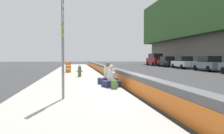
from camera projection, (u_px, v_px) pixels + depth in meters
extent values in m
plane|color=#353538|center=(140.00, 96.00, 9.60)|extent=(160.00, 160.00, 0.00)
cube|color=#A8A59E|center=(73.00, 96.00, 9.19)|extent=(80.00, 4.40, 0.14)
cube|color=#545456|center=(140.00, 86.00, 9.58)|extent=(76.00, 0.44, 0.85)
cube|color=orange|center=(135.00, 87.00, 9.55)|extent=(74.48, 0.01, 0.54)
cylinder|color=gray|center=(63.00, 46.00, 8.15)|extent=(0.09, 0.09, 3.60)
cube|color=white|center=(63.00, 2.00, 8.09)|extent=(0.44, 0.02, 0.36)
cube|color=black|center=(63.00, 2.00, 8.09)|extent=(0.30, 0.01, 0.10)
cube|color=white|center=(63.00, 17.00, 8.11)|extent=(0.44, 0.02, 0.36)
cube|color=#1956AD|center=(64.00, 17.00, 8.11)|extent=(0.30, 0.01, 0.10)
cube|color=yellow|center=(63.00, 32.00, 8.13)|extent=(0.44, 0.02, 0.36)
cube|color=black|center=(64.00, 32.00, 8.13)|extent=(0.30, 0.01, 0.10)
cylinder|color=#47663D|center=(80.00, 72.00, 17.64)|extent=(0.24, 0.24, 0.72)
cone|color=gray|center=(80.00, 66.00, 17.62)|extent=(0.26, 0.26, 0.16)
cylinder|color=gray|center=(82.00, 71.00, 17.66)|extent=(0.10, 0.12, 0.10)
cylinder|color=gray|center=(77.00, 71.00, 17.61)|extent=(0.10, 0.12, 0.10)
cube|color=#23284C|center=(111.00, 84.00, 11.57)|extent=(0.85, 0.92, 0.29)
cylinder|color=beige|center=(111.00, 75.00, 11.55)|extent=(0.37, 0.37, 0.54)
sphere|color=beige|center=(111.00, 67.00, 11.53)|extent=(0.24, 0.24, 0.24)
cylinder|color=beige|center=(109.00, 76.00, 11.74)|extent=(0.30, 0.20, 0.48)
cylinder|color=beige|center=(113.00, 77.00, 11.37)|extent=(0.30, 0.20, 0.48)
cube|color=#23284C|center=(108.00, 81.00, 12.76)|extent=(0.96, 1.04, 0.32)
cylinder|color=beige|center=(108.00, 72.00, 12.75)|extent=(0.41, 0.41, 0.61)
sphere|color=#8E6647|center=(108.00, 64.00, 12.73)|extent=(0.27, 0.27, 0.27)
cylinder|color=beige|center=(106.00, 73.00, 12.95)|extent=(0.34, 0.23, 0.53)
cylinder|color=beige|center=(109.00, 74.00, 12.55)|extent=(0.34, 0.23, 0.53)
cube|color=#4C7A3D|center=(114.00, 84.00, 10.78)|extent=(0.32, 0.22, 0.40)
cube|color=#4C7A3D|center=(117.00, 86.00, 10.80)|extent=(0.22, 0.06, 0.20)
cylinder|color=orange|center=(68.00, 67.00, 22.69)|extent=(0.52, 0.52, 0.95)
cylinder|color=white|center=(68.00, 65.00, 22.68)|extent=(0.54, 0.54, 0.10)
cylinder|color=white|center=(68.00, 69.00, 22.70)|extent=(0.54, 0.54, 0.10)
cylinder|color=black|center=(223.00, 70.00, 22.40)|extent=(0.66, 0.23, 0.66)
cube|color=slate|center=(209.00, 65.00, 26.90)|extent=(4.53, 1.87, 0.72)
cube|color=black|center=(209.00, 59.00, 26.77)|extent=(2.23, 1.65, 0.66)
cylinder|color=black|center=(195.00, 68.00, 28.22)|extent=(0.66, 0.23, 0.66)
cylinder|color=black|center=(209.00, 68.00, 28.46)|extent=(0.66, 0.23, 0.66)
cylinder|color=black|center=(208.00, 69.00, 25.37)|extent=(0.66, 0.23, 0.66)
cylinder|color=black|center=(223.00, 69.00, 25.60)|extent=(0.66, 0.23, 0.66)
cube|color=silver|center=(183.00, 64.00, 32.98)|extent=(4.52, 1.85, 0.72)
cube|color=black|center=(184.00, 59.00, 32.85)|extent=(2.22, 1.65, 0.66)
cylinder|color=black|center=(173.00, 66.00, 34.30)|extent=(0.66, 0.23, 0.66)
cylinder|color=black|center=(185.00, 66.00, 34.54)|extent=(0.66, 0.23, 0.66)
cylinder|color=black|center=(182.00, 67.00, 31.45)|extent=(0.66, 0.23, 0.66)
cylinder|color=black|center=(194.00, 67.00, 31.69)|extent=(0.66, 0.23, 0.66)
cube|color=black|center=(167.00, 63.00, 39.02)|extent=(4.51, 1.83, 0.72)
cube|color=black|center=(167.00, 58.00, 38.89)|extent=(2.21, 1.63, 0.66)
cylinder|color=black|center=(159.00, 65.00, 40.32)|extent=(0.66, 0.22, 0.66)
cylinder|color=black|center=(169.00, 65.00, 40.59)|extent=(0.66, 0.22, 0.66)
cylinder|color=black|center=(165.00, 65.00, 37.48)|extent=(0.66, 0.22, 0.66)
cylinder|color=black|center=(176.00, 65.00, 37.75)|extent=(0.66, 0.22, 0.66)
cube|color=maroon|center=(155.00, 61.00, 44.82)|extent=(4.85, 2.05, 1.10)
cube|color=black|center=(155.00, 56.00, 44.68)|extent=(3.15, 1.81, 0.80)
cylinder|color=black|center=(148.00, 63.00, 46.19)|extent=(0.77, 0.24, 0.76)
cylinder|color=black|center=(157.00, 63.00, 46.51)|extent=(0.77, 0.24, 0.76)
cylinder|color=black|center=(153.00, 64.00, 43.16)|extent=(0.77, 0.24, 0.76)
cylinder|color=black|center=(163.00, 64.00, 43.49)|extent=(0.77, 0.24, 0.76)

